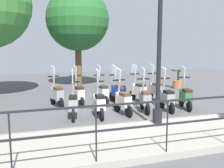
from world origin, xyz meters
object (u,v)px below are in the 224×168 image
object	(u,v)px
scooter_near_4	(99,103)
scooter_far_1	(138,90)
scooter_far_0	(155,89)
scooter_far_5	(57,94)
scooter_far_2	(118,91)
scooter_near_0	(186,96)
scooter_near_1	(167,98)
scooter_near_3	(123,100)
scooter_near_5	(73,103)
scooter_far_4	(78,93)
tree_distant	(78,20)
potted_palm	(178,80)
scooter_near_2	(145,98)
lamp_post_near	(159,52)
scooter_far_3	(102,92)

from	to	relation	value
scooter_near_4	scooter_far_1	world-z (taller)	same
scooter_far_0	scooter_far_5	bearing A→B (deg)	82.44
scooter_far_2	scooter_far_1	bearing A→B (deg)	-100.49
scooter_near_4	scooter_far_5	world-z (taller)	same
scooter_near_0	scooter_far_0	bearing A→B (deg)	27.71
scooter_near_1	scooter_near_3	bearing A→B (deg)	94.05
scooter_near_3	scooter_far_1	bearing A→B (deg)	-45.94
scooter_near_5	scooter_far_1	xyz separation A→B (m)	(1.64, -2.94, 0.00)
scooter_near_4	scooter_far_4	bearing A→B (deg)	14.93
tree_distant	potted_palm	xyz separation A→B (m)	(-2.35, -5.04, -3.31)
potted_palm	scooter_near_2	bearing A→B (deg)	136.42
scooter_near_5	scooter_far_2	world-z (taller)	same
scooter_near_0	scooter_near_5	size ratio (longest dim) A/B	1.00
scooter_far_0	scooter_far_4	world-z (taller)	same
scooter_near_1	scooter_near_2	distance (m)	0.79
scooter_near_3	scooter_far_5	xyz separation A→B (m)	(1.81, 2.01, 0.00)
scooter_near_1	scooter_far_0	bearing A→B (deg)	-8.34
scooter_far_1	lamp_post_near	bearing A→B (deg)	152.51
scooter_near_0	scooter_near_3	bearing A→B (deg)	104.61
scooter_far_3	tree_distant	bearing A→B (deg)	-6.69
scooter_near_0	scooter_far_5	bearing A→B (deg)	82.33
tree_distant	scooter_far_4	bearing A→B (deg)	169.79
scooter_far_1	scooter_near_3	bearing A→B (deg)	129.39
tree_distant	scooter_far_2	bearing A→B (deg)	-171.31
scooter_near_4	scooter_far_1	distance (m)	2.77
scooter_near_2	scooter_far_5	distance (m)	3.34
potted_palm	scooter_far_5	size ratio (longest dim) A/B	0.69
scooter_near_2	scooter_near_5	bearing A→B (deg)	102.19
potted_palm	scooter_near_0	world-z (taller)	scooter_near_0
scooter_near_2	scooter_far_0	distance (m)	1.98
lamp_post_near	scooter_far_0	world-z (taller)	lamp_post_near
tree_distant	potted_palm	world-z (taller)	tree_distant
scooter_near_0	scooter_near_1	bearing A→B (deg)	108.55
scooter_far_1	scooter_near_2	bearing A→B (deg)	151.46
lamp_post_near	tree_distant	world-z (taller)	tree_distant
scooter_far_2	scooter_far_4	size ratio (longest dim) A/B	1.00
scooter_near_3	scooter_far_2	xyz separation A→B (m)	(1.62, -0.38, 0.00)
scooter_near_1	scooter_far_2	xyz separation A→B (m)	(1.67, 1.24, 0.00)
scooter_near_0	scooter_near_1	size ratio (longest dim) A/B	1.00
tree_distant	scooter_near_0	bearing A→B (deg)	-156.63
tree_distant	potted_palm	bearing A→B (deg)	-115.01
scooter_near_3	scooter_near_4	world-z (taller)	same
scooter_near_2	potted_palm	bearing A→B (deg)	-32.02
lamp_post_near	scooter_near_1	xyz separation A→B (m)	(1.59, -1.19, -1.63)
potted_palm	scooter_near_1	world-z (taller)	scooter_near_1
lamp_post_near	scooter_far_0	xyz separation A→B (m)	(3.27, -1.62, -1.63)
scooter_near_3	scooter_near_5	xyz separation A→B (m)	(0.03, 1.66, 0.00)
scooter_far_4	scooter_far_5	distance (m)	0.81
potted_palm	scooter_near_4	size ratio (longest dim) A/B	0.69
scooter_near_0	scooter_far_1	bearing A→B (deg)	49.07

